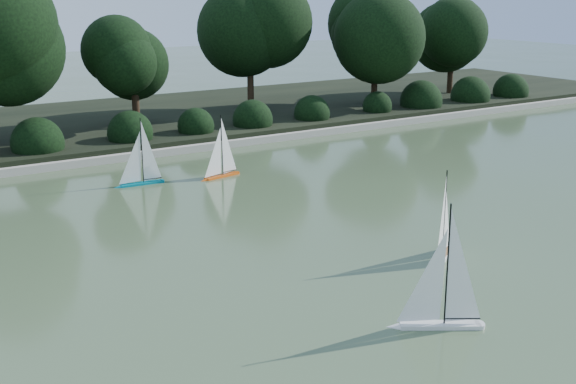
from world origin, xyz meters
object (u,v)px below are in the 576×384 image
Objects in this scene: sailboat_orange at (219,167)px; sailboat_white_b at (445,241)px; sailboat_white_a at (434,307)px; sailboat_teal at (137,174)px.

sailboat_white_b is at bearing -83.06° from sailboat_orange.
sailboat_white_a is 8.19m from sailboat_teal.
sailboat_orange is (1.11, 7.81, -0.03)m from sailboat_white_a.
sailboat_orange is at bearing 81.88° from sailboat_white_a.
sailboat_white_a reaches higher than sailboat_orange.
sailboat_teal is (-1.71, 0.36, 0.01)m from sailboat_orange.
sailboat_white_a is at bearing -85.81° from sailboat_teal.
sailboat_white_a is 1.13× the size of sailboat_white_b.
sailboat_teal is at bearing 168.08° from sailboat_orange.
sailboat_white_a is at bearing -98.12° from sailboat_orange.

